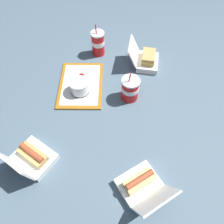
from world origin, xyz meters
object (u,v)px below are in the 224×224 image
Objects in this scene: plastic_fork at (95,78)px; clamshell_hotdog_corner at (32,158)px; ketchup_cup at (82,76)px; soda_cup_front at (130,89)px; cake_container at (79,87)px; soda_cup_right at (98,43)px; clamshell_sandwich_front at (146,60)px; clamshell_hotdog_back at (141,185)px; food_tray at (81,85)px.

clamshell_hotdog_corner is at bearing -34.97° from plastic_fork.
ketchup_cup is 0.33m from soda_cup_front.
cake_container is 1.02× the size of plastic_fork.
clamshell_hotdog_corner is 0.84m from soda_cup_right.
clamshell_sandwich_front is 0.80m from clamshell_hotdog_back.
ketchup_cup is at bearing 171.90° from clamshell_hotdog_corner.
food_tray is at bearing -141.45° from clamshell_hotdog_back.
soda_cup_right is 1.10× the size of soda_cup_front.
clamshell_hotdog_corner reaches higher than food_tray.
clamshell_hotdog_corner is at bearing -8.69° from soda_cup_right.
cake_container is 0.37m from soda_cup_right.
ketchup_cup is 0.17× the size of clamshell_hotdog_corner.
clamshell_hotdog_back is at bearing 13.92° from soda_cup_front.
clamshell_hotdog_back is at bearing 11.09° from plastic_fork.
food_tray is 0.10m from plastic_fork.
clamshell_hotdog_corner is 0.90m from clamshell_sandwich_front.
clamshell_hotdog_corner is at bearing -8.10° from ketchup_cup.
food_tray is at bearing -68.21° from plastic_fork.
clamshell_hotdog_corner is at bearing -92.71° from clamshell_hotdog_back.
ketchup_cup is 0.18× the size of soda_cup_right.
soda_cup_front reaches higher than clamshell_hotdog_back.
food_tray is 2.02× the size of soda_cup_front.
clamshell_hotdog_back is (0.49, 0.42, -0.01)m from cake_container.
cake_container reaches higher than food_tray.
clamshell_sandwich_front is at bearing 119.34° from ketchup_cup.
soda_cup_front is at bearing 140.99° from clamshell_hotdog_corner.
plastic_fork is at bearing 131.18° from food_tray.
clamshell_sandwich_front is 0.73× the size of clamshell_hotdog_back.
soda_cup_right is 0.43m from soda_cup_front.
soda_cup_front is at bearing 75.38° from ketchup_cup.
soda_cup_front reaches higher than clamshell_hotdog_corner.
ketchup_cup is at bearing -98.59° from plastic_fork.
clamshell_sandwich_front is 0.30m from soda_cup_front.
cake_container is at bearing -85.49° from soda_cup_front.
soda_cup_front is (0.34, 0.27, -0.01)m from soda_cup_right.
cake_container is 0.11m from ketchup_cup.
ketchup_cup is 0.15× the size of clamshell_hotdog_back.
food_tray is 0.69m from clamshell_hotdog_back.
clamshell_hotdog_corner reaches higher than clamshell_hotdog_back.
cake_container is 0.56× the size of clamshell_sandwich_front.
cake_container is 0.48m from clamshell_sandwich_front.
ketchup_cup is 0.43m from clamshell_sandwich_front.
clamshell_hotdog_corner is 1.18× the size of soda_cup_front.
plastic_fork is (-0.07, 0.07, 0.01)m from food_tray.
clamshell_hotdog_corner reaches higher than ketchup_cup.
clamshell_hotdog_back reaches higher than clamshell_sandwich_front.
cake_container is at bearing -4.23° from soda_cup_right.
ketchup_cup is 0.08m from plastic_fork.
clamshell_hotdog_back reaches higher than plastic_fork.
plastic_fork is 0.55× the size of clamshell_sandwich_front.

